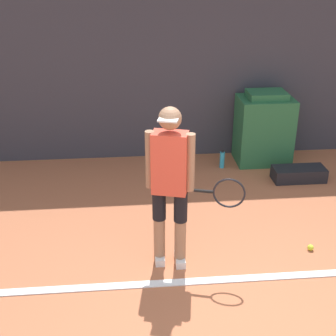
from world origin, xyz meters
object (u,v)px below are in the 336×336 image
at_px(tennis_ball, 311,248).
at_px(water_bottle, 222,160).
at_px(tennis_player, 171,181).
at_px(covered_chair, 264,129).
at_px(equipment_bag, 299,174).

distance_m(tennis_ball, water_bottle, 2.30).
bearing_deg(tennis_player, water_bottle, 81.84).
bearing_deg(covered_chair, tennis_ball, -92.61).
relative_size(tennis_player, tennis_ball, 25.31).
distance_m(tennis_player, water_bottle, 2.65).
xyz_separation_m(tennis_player, covered_chair, (1.67, 2.49, -0.42)).
bearing_deg(covered_chair, tennis_player, -123.85).
xyz_separation_m(equipment_bag, water_bottle, (-1.01, 0.53, 0.03)).
relative_size(covered_chair, water_bottle, 4.06).
xyz_separation_m(tennis_ball, water_bottle, (-0.55, 2.23, 0.10)).
bearing_deg(tennis_player, equipment_bag, 56.77).
bearing_deg(covered_chair, equipment_bag, -63.82).
bearing_deg(water_bottle, tennis_player, -113.65).
bearing_deg(water_bottle, equipment_bag, -27.39).
bearing_deg(tennis_ball, covered_chair, 87.39).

